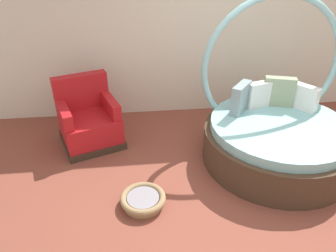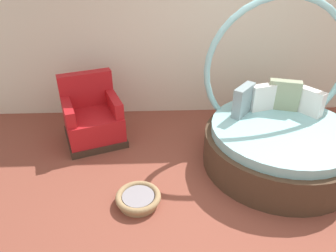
% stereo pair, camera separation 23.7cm
% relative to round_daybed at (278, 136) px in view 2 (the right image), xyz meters
% --- Properties ---
extents(ground_plane, '(8.00, 8.00, 0.02)m').
position_rel_round_daybed_xyz_m(ground_plane, '(-0.64, -0.74, -0.40)').
color(ground_plane, brown).
extents(back_wall, '(8.00, 0.12, 2.69)m').
position_rel_round_daybed_xyz_m(back_wall, '(-0.64, 1.56, 0.95)').
color(back_wall, silver).
rests_on(back_wall, ground_plane).
extents(round_daybed, '(1.90, 1.90, 2.06)m').
position_rel_round_daybed_xyz_m(round_daybed, '(0.00, 0.00, 0.00)').
color(round_daybed, '#473323').
rests_on(round_daybed, ground_plane).
extents(red_armchair, '(1.02, 1.02, 0.94)m').
position_rel_round_daybed_xyz_m(red_armchair, '(-2.49, 0.68, -0.06)').
color(red_armchair, '#38281E').
rests_on(red_armchair, ground_plane).
extents(pet_basket, '(0.51, 0.51, 0.13)m').
position_rel_round_daybed_xyz_m(pet_basket, '(-1.78, -0.73, -0.32)').
color(pet_basket, '#9E7F56').
rests_on(pet_basket, ground_plane).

